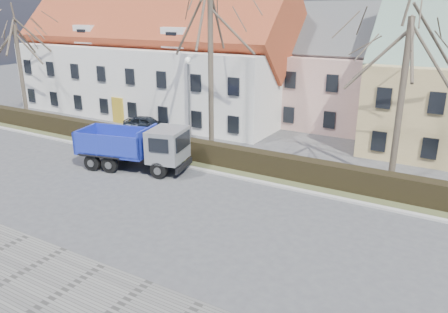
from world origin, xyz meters
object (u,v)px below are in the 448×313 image
Objects in this scene: dump_truck at (129,146)px; streetlight at (189,106)px; cart_frame at (146,160)px; parked_car_a at (147,124)px.

streetlight is (1.54, 4.24, 1.87)m from dump_truck.
dump_truck is 1.50m from cart_frame.
parked_car_a is (-5.17, 6.25, 0.30)m from cart_frame.
streetlight is 9.09× the size of cart_frame.
cart_frame is 8.11m from parked_car_a.
dump_truck is 9.75× the size of cart_frame.
dump_truck is at bearing -164.57° from parked_car_a.
dump_truck is 1.07× the size of streetlight.
dump_truck is 4.88m from streetlight.
dump_truck is at bearing -114.39° from cart_frame.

